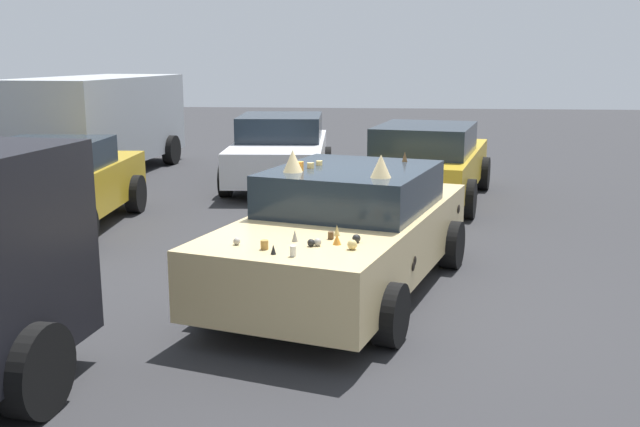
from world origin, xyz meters
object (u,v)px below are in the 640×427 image
object	(u,v)px
art_car_decorated	(347,230)
parked_sedan_near_left	(53,184)
parked_van_far_left	(101,120)
parked_sedan_behind_right	(280,150)
parked_sedan_row_back_center	(427,162)

from	to	relation	value
art_car_decorated	parked_sedan_near_left	world-z (taller)	art_car_decorated
parked_van_far_left	parked_sedan_behind_right	bearing A→B (deg)	-99.75
parked_van_far_left	parked_sedan_behind_right	distance (m)	4.44
parked_van_far_left	parked_sedan_row_back_center	size ratio (longest dim) A/B	1.14
parked_sedan_near_left	parked_sedan_row_back_center	bearing A→B (deg)	-67.05
art_car_decorated	parked_sedan_row_back_center	bearing A→B (deg)	-175.76
parked_van_far_left	parked_sedan_near_left	size ratio (longest dim) A/B	1.31
art_car_decorated	parked_van_far_left	size ratio (longest dim) A/B	0.88
art_car_decorated	parked_sedan_row_back_center	distance (m)	5.52
parked_van_far_left	parked_sedan_behind_right	xyz separation A→B (m)	(-1.08, -4.28, -0.50)
parked_sedan_row_back_center	parked_sedan_behind_right	bearing A→B (deg)	74.24
parked_van_far_left	parked_sedan_near_left	world-z (taller)	parked_van_far_left
parked_sedan_behind_right	parked_sedan_near_left	distance (m)	5.28
art_car_decorated	parked_sedan_near_left	size ratio (longest dim) A/B	1.15
parked_van_far_left	parked_sedan_near_left	xyz separation A→B (m)	(-5.51, -1.41, -0.50)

